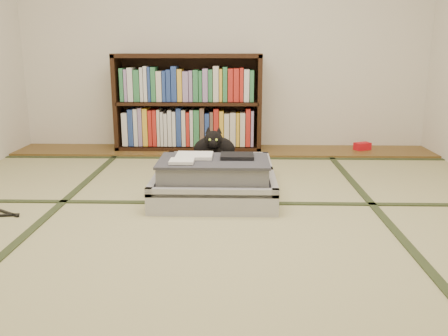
{
  "coord_description": "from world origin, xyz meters",
  "views": [
    {
      "loc": [
        0.13,
        -2.51,
        0.97
      ],
      "look_at": [
        0.05,
        0.35,
        0.25
      ],
      "focal_mm": 38.0,
      "sensor_mm": 36.0,
      "label": 1
    }
  ],
  "objects": [
    {
      "name": "floor",
      "position": [
        0.0,
        0.0,
        0.0
      ],
      "size": [
        4.5,
        4.5,
        0.0
      ],
      "primitive_type": "plane",
      "color": "tan",
      "rests_on": "ground"
    },
    {
      "name": "wood_strip",
      "position": [
        0.0,
        2.0,
        0.01
      ],
      "size": [
        4.0,
        0.5,
        0.02
      ],
      "primitive_type": "cube",
      "color": "brown",
      "rests_on": "ground"
    },
    {
      "name": "red_item",
      "position": [
        1.35,
        2.03,
        0.06
      ],
      "size": [
        0.17,
        0.14,
        0.07
      ],
      "primitive_type": "cube",
      "rotation": [
        0.0,
        0.0,
        0.41
      ],
      "color": "red",
      "rests_on": "wood_strip"
    },
    {
      "name": "tatami_borders",
      "position": [
        0.0,
        0.49,
        0.0
      ],
      "size": [
        4.0,
        4.5,
        0.01
      ],
      "color": "#2D381E",
      "rests_on": "ground"
    },
    {
      "name": "bookcase",
      "position": [
        -0.34,
        2.07,
        0.45
      ],
      "size": [
        1.41,
        0.32,
        0.92
      ],
      "color": "black",
      "rests_on": "wood_strip"
    },
    {
      "name": "suitcase",
      "position": [
        -0.02,
        0.63,
        0.11
      ],
      "size": [
        0.8,
        1.06,
        0.31
      ],
      "color": "#A0A0A5",
      "rests_on": "floor"
    },
    {
      "name": "cat",
      "position": [
        -0.04,
        0.92,
        0.26
      ],
      "size": [
        0.35,
        0.36,
        0.29
      ],
      "color": "black",
      "rests_on": "suitcase"
    },
    {
      "name": "cable_coil",
      "position": [
        0.14,
        0.95,
        0.16
      ],
      "size": [
        0.11,
        0.11,
        0.03
      ],
      "color": "white",
      "rests_on": "suitcase"
    }
  ]
}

